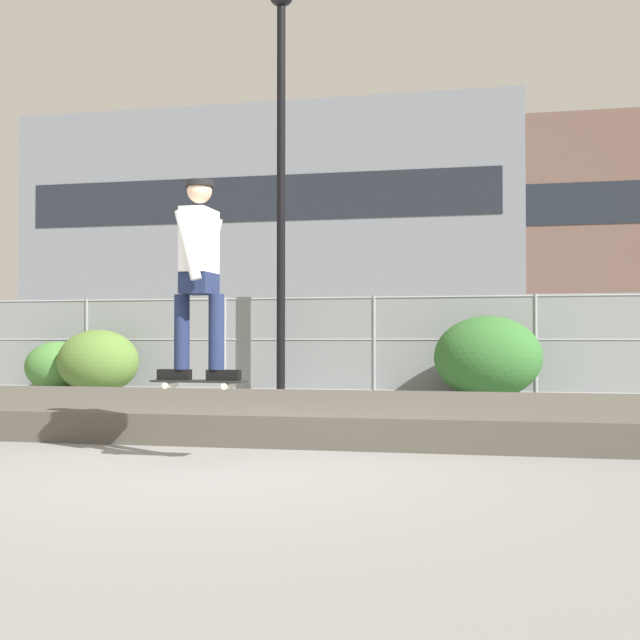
% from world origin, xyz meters
% --- Properties ---
extents(ground_plane, '(120.00, 120.00, 0.00)m').
position_xyz_m(ground_plane, '(0.00, 0.00, 0.00)').
color(ground_plane, slate).
extents(gravel_berm, '(10.82, 4.00, 0.31)m').
position_xyz_m(gravel_berm, '(0.00, 3.34, 0.15)').
color(gravel_berm, '#4C473F').
rests_on(gravel_berm, ground_plane).
extents(skateboard, '(0.80, 0.22, 0.07)m').
position_xyz_m(skateboard, '(-0.29, 0.45, 0.67)').
color(skateboard, black).
extents(skater, '(0.72, 0.59, 1.70)m').
position_xyz_m(skater, '(-0.29, 0.45, 1.65)').
color(skater, black).
rests_on(skater, skateboard).
extents(chain_fence, '(17.76, 0.06, 1.85)m').
position_xyz_m(chain_fence, '(0.00, 9.11, 0.93)').
color(chain_fence, gray).
rests_on(chain_fence, ground_plane).
extents(street_lamp, '(0.44, 0.44, 7.65)m').
position_xyz_m(street_lamp, '(-1.67, 8.56, 4.68)').
color(street_lamp, black).
rests_on(street_lamp, ground_plane).
extents(parked_car_near, '(4.46, 2.07, 1.66)m').
position_xyz_m(parked_car_near, '(-2.52, 11.97, 0.84)').
color(parked_car_near, '#B7BABF').
rests_on(parked_car_near, ground_plane).
extents(parked_car_mid, '(4.54, 2.24, 1.66)m').
position_xyz_m(parked_car_mid, '(3.40, 12.36, 0.84)').
color(parked_car_mid, black).
rests_on(parked_car_mid, ground_plane).
extents(library_building, '(28.94, 14.82, 14.13)m').
position_xyz_m(library_building, '(-10.40, 43.97, 7.07)').
color(library_building, slate).
rests_on(library_building, ground_plane).
extents(shrub_left, '(1.27, 1.04, 0.98)m').
position_xyz_m(shrub_left, '(-6.14, 8.39, 0.49)').
color(shrub_left, '#477F38').
rests_on(shrub_left, ground_plane).
extents(shrub_center, '(1.56, 1.28, 1.21)m').
position_xyz_m(shrub_center, '(-5.11, 8.08, 0.60)').
color(shrub_center, '#567A33').
rests_on(shrub_center, ground_plane).
extents(shrub_right, '(1.85, 1.51, 1.43)m').
position_xyz_m(shrub_right, '(2.10, 8.23, 0.71)').
color(shrub_right, '#336B2D').
rests_on(shrub_right, ground_plane).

